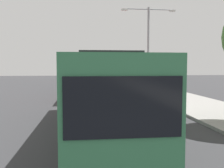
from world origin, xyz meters
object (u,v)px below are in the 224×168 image
(bus_tail_end, at_px, (86,70))
(streetlamp_mid, at_px, (148,42))
(bus_fourth_in_line, at_px, (87,72))
(white_suv, at_px, (150,93))
(bus_lead, at_px, (101,92))
(bus_rear, at_px, (86,71))
(box_truck_oncoming, at_px, (75,70))
(bus_middle, at_px, (88,74))
(bus_second_in_line, at_px, (91,78))

(bus_tail_end, xyz_separation_m, streetlamp_mid, (5.40, -50.14, 3.43))
(bus_fourth_in_line, bearing_deg, white_suv, -83.36)
(bus_lead, bearing_deg, bus_rear, 90.00)
(bus_lead, bearing_deg, box_truck_oncoming, 92.68)
(bus_fourth_in_line, bearing_deg, streetlamp_mid, -77.66)
(streetlamp_mid, bearing_deg, bus_rear, 98.12)
(bus_lead, relative_size, bus_tail_end, 0.99)
(bus_fourth_in_line, distance_m, bus_rear, 13.13)
(bus_middle, relative_size, white_suv, 2.26)
(bus_second_in_line, height_order, box_truck_oncoming, bus_second_in_line)
(bus_middle, height_order, bus_fourth_in_line, same)
(bus_lead, height_order, bus_tail_end, same)
(bus_fourth_in_line, height_order, bus_tail_end, same)
(bus_lead, xyz_separation_m, bus_second_in_line, (-0.00, 12.86, -0.00))
(bus_tail_end, xyz_separation_m, box_truck_oncoming, (-3.30, 7.45, 0.01))
(bus_lead, distance_m, bus_rear, 50.67)
(bus_second_in_line, xyz_separation_m, white_suv, (3.70, -7.08, -0.66))
(bus_fourth_in_line, relative_size, streetlamp_mid, 1.49)
(bus_fourth_in_line, relative_size, bus_rear, 1.09)
(box_truck_oncoming, bearing_deg, bus_lead, -87.32)
(bus_lead, height_order, box_truck_oncoming, bus_lead)
(bus_middle, relative_size, streetlamp_mid, 1.28)
(bus_rear, height_order, bus_tail_end, same)
(bus_lead, distance_m, streetlamp_mid, 14.35)
(bus_second_in_line, relative_size, box_truck_oncoming, 1.56)
(bus_lead, xyz_separation_m, bus_middle, (-0.00, 25.26, -0.00))
(bus_fourth_in_line, xyz_separation_m, white_suv, (3.70, -31.75, -0.66))
(bus_tail_end, bearing_deg, streetlamp_mid, -83.85)
(box_truck_oncoming, bearing_deg, bus_middle, -85.82)
(bus_lead, xyz_separation_m, white_suv, (3.70, 5.78, -0.66))
(bus_middle, distance_m, box_truck_oncoming, 45.30)
(streetlamp_mid, bearing_deg, bus_middle, 113.51)
(bus_second_in_line, distance_m, bus_middle, 12.40)
(bus_fourth_in_line, bearing_deg, bus_second_in_line, -90.00)
(bus_lead, height_order, bus_middle, same)
(bus_second_in_line, distance_m, streetlamp_mid, 6.39)
(bus_middle, xyz_separation_m, bus_fourth_in_line, (0.00, 12.27, 0.00))
(bus_rear, height_order, box_truck_oncoming, bus_rear)
(streetlamp_mid, bearing_deg, white_suv, -103.52)
(box_truck_oncoming, relative_size, streetlamp_mid, 0.85)
(bus_middle, bearing_deg, bus_second_in_line, -90.00)
(bus_second_in_line, distance_m, box_truck_oncoming, 57.67)
(bus_lead, height_order, bus_second_in_line, same)
(bus_second_in_line, xyz_separation_m, box_truck_oncoming, (-3.30, 57.58, 0.01))
(bus_second_in_line, relative_size, bus_middle, 1.04)
(bus_middle, height_order, streetlamp_mid, streetlamp_mid)
(bus_fourth_in_line, xyz_separation_m, bus_tail_end, (-0.00, 25.45, -0.00))
(bus_rear, height_order, streetlamp_mid, streetlamp_mid)
(bus_rear, xyz_separation_m, box_truck_oncoming, (-3.30, 19.77, 0.01))
(bus_rear, bearing_deg, streetlamp_mid, -81.88)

